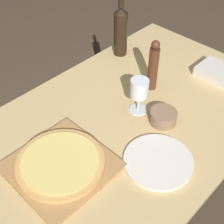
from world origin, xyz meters
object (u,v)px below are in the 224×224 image
wine_bottle (121,30)px  wine_glass (139,90)px  pizza (61,163)px  pepper_mill (153,66)px  small_bowl (163,117)px

wine_bottle → wine_glass: (0.36, -0.28, -0.03)m
pizza → wine_bottle: (-0.36, 0.70, 0.11)m
wine_bottle → wine_glass: 0.45m
wine_bottle → pizza: bearing=-62.8°
pepper_mill → wine_glass: pepper_mill is taller
wine_bottle → wine_glass: wine_bottle is taller
pepper_mill → small_bowl: (0.18, -0.14, -0.09)m
pepper_mill → pizza: bearing=-84.4°
wine_bottle → pepper_mill: size_ratio=1.36×
wine_glass → small_bowl: 0.15m
pizza → wine_glass: 0.44m
pizza → pepper_mill: size_ratio=1.28×
pepper_mill → wine_glass: size_ratio=1.55×
wine_bottle → small_bowl: (0.48, -0.26, -0.11)m
wine_glass → pizza: bearing=-89.8°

